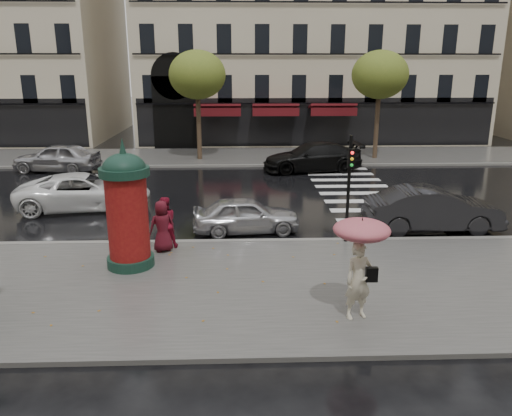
{
  "coord_description": "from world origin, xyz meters",
  "views": [
    {
      "loc": [
        0.45,
        -12.83,
        5.85
      ],
      "look_at": [
        0.94,
        1.5,
        1.69
      ],
      "focal_mm": 35.0,
      "sensor_mm": 36.0,
      "label": 1
    }
  ],
  "objects_px": {
    "traffic_light": "(349,179)",
    "car_darkgrey": "(433,209)",
    "morris_column": "(127,207)",
    "woman_red": "(164,223)",
    "car_far_silver": "(57,158)",
    "car_black": "(312,157)",
    "man_burgundy": "(162,226)",
    "woman_umbrella": "(360,252)",
    "car_white": "(84,192)",
    "car_silver": "(246,215)"
  },
  "relations": [
    {
      "from": "woman_red",
      "to": "car_silver",
      "type": "relative_size",
      "value": 0.44
    },
    {
      "from": "car_darkgrey",
      "to": "man_burgundy",
      "type": "bearing_deg",
      "value": 102.38
    },
    {
      "from": "man_burgundy",
      "to": "car_darkgrey",
      "type": "relative_size",
      "value": 0.34
    },
    {
      "from": "morris_column",
      "to": "car_silver",
      "type": "distance_m",
      "value": 4.91
    },
    {
      "from": "man_burgundy",
      "to": "traffic_light",
      "type": "relative_size",
      "value": 0.46
    },
    {
      "from": "morris_column",
      "to": "car_white",
      "type": "relative_size",
      "value": 0.71
    },
    {
      "from": "man_burgundy",
      "to": "car_far_silver",
      "type": "distance_m",
      "value": 15.02
    },
    {
      "from": "woman_umbrella",
      "to": "car_black",
      "type": "xyz_separation_m",
      "value": [
        1.38,
        17.05,
        -0.95
      ]
    },
    {
      "from": "morris_column",
      "to": "woman_red",
      "type": "bearing_deg",
      "value": 61.02
    },
    {
      "from": "traffic_light",
      "to": "car_black",
      "type": "xyz_separation_m",
      "value": [
        0.55,
        11.94,
        -1.48
      ]
    },
    {
      "from": "woman_umbrella",
      "to": "traffic_light",
      "type": "bearing_deg",
      "value": 80.85
    },
    {
      "from": "car_silver",
      "to": "car_darkgrey",
      "type": "relative_size",
      "value": 0.79
    },
    {
      "from": "woman_red",
      "to": "car_darkgrey",
      "type": "relative_size",
      "value": 0.35
    },
    {
      "from": "car_silver",
      "to": "car_far_silver",
      "type": "relative_size",
      "value": 0.81
    },
    {
      "from": "woman_red",
      "to": "morris_column",
      "type": "xyz_separation_m",
      "value": [
        -0.81,
        -1.46,
        0.96
      ]
    },
    {
      "from": "woman_umbrella",
      "to": "car_darkgrey",
      "type": "relative_size",
      "value": 0.51
    },
    {
      "from": "car_darkgrey",
      "to": "car_black",
      "type": "bearing_deg",
      "value": 15.23
    },
    {
      "from": "woman_umbrella",
      "to": "woman_red",
      "type": "height_order",
      "value": "woman_umbrella"
    },
    {
      "from": "car_darkgrey",
      "to": "car_silver",
      "type": "bearing_deg",
      "value": 89.92
    },
    {
      "from": "man_burgundy",
      "to": "car_silver",
      "type": "height_order",
      "value": "man_burgundy"
    },
    {
      "from": "woman_red",
      "to": "car_far_silver",
      "type": "height_order",
      "value": "woman_red"
    },
    {
      "from": "car_far_silver",
      "to": "morris_column",
      "type": "bearing_deg",
      "value": 33.76
    },
    {
      "from": "woman_red",
      "to": "car_white",
      "type": "distance_m",
      "value": 6.43
    },
    {
      "from": "traffic_light",
      "to": "car_darkgrey",
      "type": "distance_m",
      "value": 4.01
    },
    {
      "from": "man_burgundy",
      "to": "car_silver",
      "type": "xyz_separation_m",
      "value": [
        2.66,
        2.08,
        -0.29
      ]
    },
    {
      "from": "man_burgundy",
      "to": "car_darkgrey",
      "type": "distance_m",
      "value": 9.63
    },
    {
      "from": "traffic_light",
      "to": "car_darkgrey",
      "type": "bearing_deg",
      "value": 23.24
    },
    {
      "from": "car_black",
      "to": "car_far_silver",
      "type": "relative_size",
      "value": 1.17
    },
    {
      "from": "traffic_light",
      "to": "woman_red",
      "type": "bearing_deg",
      "value": -176.82
    },
    {
      "from": "car_silver",
      "to": "car_white",
      "type": "bearing_deg",
      "value": 59.02
    },
    {
      "from": "car_black",
      "to": "woman_umbrella",
      "type": "bearing_deg",
      "value": -12.55
    },
    {
      "from": "woman_red",
      "to": "car_white",
      "type": "bearing_deg",
      "value": -72.17
    },
    {
      "from": "morris_column",
      "to": "car_black",
      "type": "relative_size",
      "value": 0.69
    },
    {
      "from": "woman_red",
      "to": "car_darkgrey",
      "type": "bearing_deg",
      "value": 169.97
    },
    {
      "from": "man_burgundy",
      "to": "car_black",
      "type": "bearing_deg",
      "value": -138.42
    },
    {
      "from": "car_darkgrey",
      "to": "car_far_silver",
      "type": "bearing_deg",
      "value": 57.7
    },
    {
      "from": "traffic_light",
      "to": "car_silver",
      "type": "xyz_separation_m",
      "value": [
        -3.32,
        1.47,
        -1.63
      ]
    },
    {
      "from": "morris_column",
      "to": "woman_umbrella",
      "type": "bearing_deg",
      "value": -29.18
    },
    {
      "from": "car_darkgrey",
      "to": "car_white",
      "type": "height_order",
      "value": "car_darkgrey"
    },
    {
      "from": "traffic_light",
      "to": "man_burgundy",
      "type": "bearing_deg",
      "value": -174.19
    },
    {
      "from": "traffic_light",
      "to": "car_white",
      "type": "height_order",
      "value": "traffic_light"
    },
    {
      "from": "traffic_light",
      "to": "car_white",
      "type": "bearing_deg",
      "value": 154.85
    },
    {
      "from": "morris_column",
      "to": "traffic_light",
      "type": "xyz_separation_m",
      "value": [
        6.76,
        1.79,
        0.35
      ]
    },
    {
      "from": "car_black",
      "to": "car_far_silver",
      "type": "xyz_separation_m",
      "value": [
        -14.27,
        0.33,
        0.0
      ]
    },
    {
      "from": "morris_column",
      "to": "traffic_light",
      "type": "height_order",
      "value": "morris_column"
    },
    {
      "from": "morris_column",
      "to": "car_far_silver",
      "type": "height_order",
      "value": "morris_column"
    },
    {
      "from": "car_far_silver",
      "to": "man_burgundy",
      "type": "bearing_deg",
      "value": 38.43
    },
    {
      "from": "woman_red",
      "to": "car_white",
      "type": "relative_size",
      "value": 0.32
    },
    {
      "from": "car_far_silver",
      "to": "car_darkgrey",
      "type": "bearing_deg",
      "value": 65.23
    },
    {
      "from": "man_burgundy",
      "to": "car_far_silver",
      "type": "xyz_separation_m",
      "value": [
        -7.73,
        12.88,
        -0.14
      ]
    }
  ]
}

